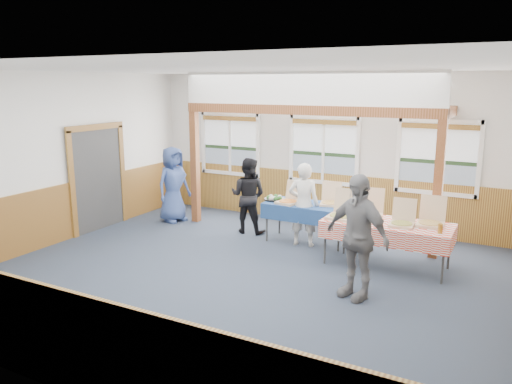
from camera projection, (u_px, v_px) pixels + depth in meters
floor at (244, 276)px, 7.91m from camera, size 8.00×8.00×0.00m
ceiling at (243, 68)px, 7.22m from camera, size 8.00×8.00×0.00m
wall_back at (324, 150)px, 10.58m from camera, size 8.00×0.00×8.00m
wall_front at (56, 239)px, 4.54m from camera, size 8.00×0.00×8.00m
wall_left at (59, 158)px, 9.39m from camera, size 0.00×8.00×8.00m
wainscot_back at (322, 198)px, 10.79m from camera, size 7.98×0.05×1.10m
wainscot_front at (68, 342)px, 4.79m from camera, size 7.98×0.05×1.10m
wainscot_left at (64, 212)px, 9.61m from camera, size 0.05×6.98×1.10m
cased_opening at (98, 179)px, 10.27m from camera, size 0.06×1.30×2.10m
window_left at (230, 140)px, 11.58m from camera, size 1.56×0.10×1.46m
window_mid at (324, 146)px, 10.53m from camera, size 1.56×0.10×1.46m
window_right at (438, 153)px, 9.48m from camera, size 1.56×0.10×1.46m
post_left at (195, 167)px, 10.78m from camera, size 0.15×0.15×2.40m
post_right at (438, 190)px, 8.49m from camera, size 0.15×0.15×2.40m
cross_beam at (303, 110)px, 9.36m from camera, size 5.15×0.18×0.18m
table_left at (310, 207)px, 9.38m from camera, size 1.83×1.08×0.76m
table_right at (387, 225)px, 8.17m from camera, size 2.24×1.59×0.76m
pizza_box_a at (289, 200)px, 9.44m from camera, size 0.45×0.52×0.41m
pizza_box_b at (331, 201)px, 9.34m from camera, size 0.47×0.53×0.40m
pizza_box_c at (342, 214)px, 8.40m from camera, size 0.44×0.53×0.46m
pizza_box_d at (370, 213)px, 8.47m from camera, size 0.49×0.57×0.46m
pizza_box_e at (402, 222)px, 7.96m from camera, size 0.40×0.48×0.41m
pizza_box_f at (431, 221)px, 7.97m from camera, size 0.43×0.51×0.45m
veggie_tray at (275, 198)px, 9.71m from camera, size 0.41×0.41×0.09m
drink_glass at (440, 229)px, 7.54m from camera, size 0.07×0.07×0.15m
woman_white at (304, 205)px, 9.22m from camera, size 0.64×0.49×1.57m
woman_black at (248, 196)px, 10.05m from camera, size 0.81×0.66×1.53m
man_blue at (173, 184)px, 10.87m from camera, size 0.70×0.91×1.65m
person_grey at (357, 237)px, 6.95m from camera, size 1.13×0.80×1.79m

